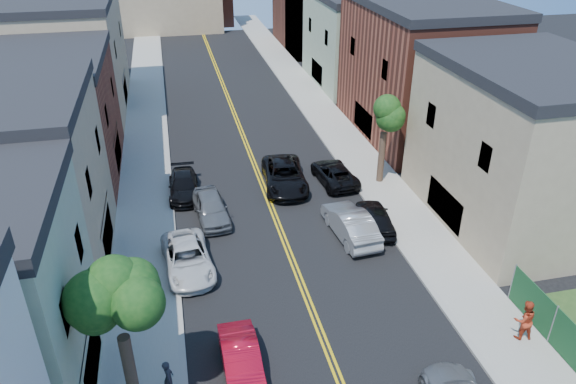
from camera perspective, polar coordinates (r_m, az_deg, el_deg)
sidewalk_left at (r=44.07m, az=-14.99°, el=4.88°), size 3.20×100.00×0.15m
sidewalk_right at (r=45.98m, az=5.09°, el=6.79°), size 3.20×100.00×0.15m
curb_left at (r=44.00m, az=-12.72°, el=5.13°), size 0.30×100.00×0.15m
curb_right at (r=45.50m, az=2.98°, el=6.62°), size 0.30×100.00×0.15m
bldg_left_tan_near at (r=29.77m, az=-28.01°, el=-0.15°), size 9.00×10.00×9.00m
bldg_left_brick at (r=39.77m, az=-24.56°, el=6.72°), size 9.00×12.00×8.00m
bldg_left_tan_far at (r=52.73m, az=-22.33°, el=13.04°), size 9.00×16.00×9.50m
bldg_right_tan at (r=33.79m, az=23.70°, el=4.14°), size 9.00×12.00×9.00m
bldg_right_brick at (r=44.85m, az=13.78°, el=12.18°), size 9.00×14.00×10.00m
bldg_right_palegrn at (r=57.49m, az=7.62°, el=15.52°), size 9.00×12.00×8.50m
tree_left_mid at (r=18.17m, az=-18.08°, el=-8.75°), size 5.20×5.20×9.29m
tree_right_far at (r=35.25m, az=10.41°, el=9.34°), size 4.40×4.40×8.03m
red_sedan at (r=22.91m, az=-4.93°, el=-17.49°), size 1.55×4.31×1.41m
white_pickup at (r=28.69m, az=-10.59°, el=-6.93°), size 2.81×5.32×1.42m
grey_car_left at (r=32.76m, az=-8.16°, el=-1.65°), size 2.20×4.73×1.57m
black_car_left at (r=35.78m, az=-11.01°, el=0.66°), size 2.04×4.68×1.34m
black_car_right at (r=31.98m, az=9.23°, el=-2.68°), size 2.22×4.46×1.46m
silver_car_right at (r=31.00m, az=6.63°, el=-3.34°), size 2.20×5.21×1.67m
dark_car_right_far at (r=36.86m, az=4.92°, el=1.99°), size 2.56×4.95×1.33m
black_suv_lane at (r=36.09m, az=-0.37°, el=1.74°), size 3.18×6.03×1.62m
pedestrian_left at (r=22.43m, az=-12.55°, el=-18.64°), size 0.40×0.59×1.60m
pedestrian_right at (r=26.07m, az=23.75°, el=-12.30°), size 1.05×0.88×1.97m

